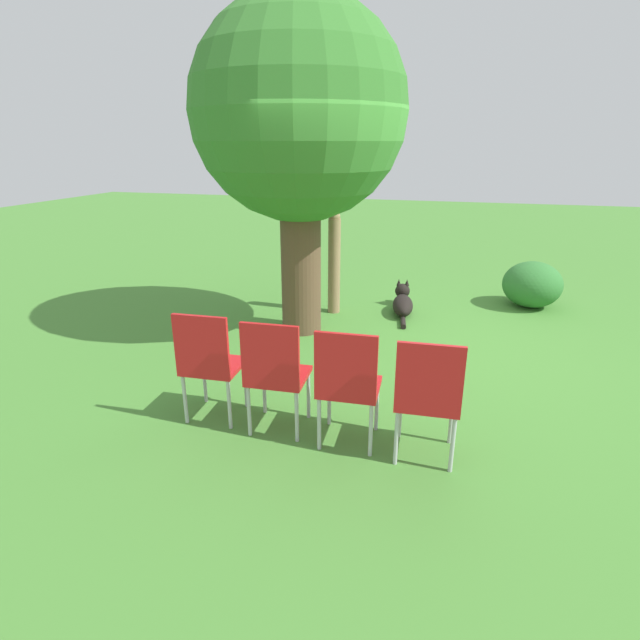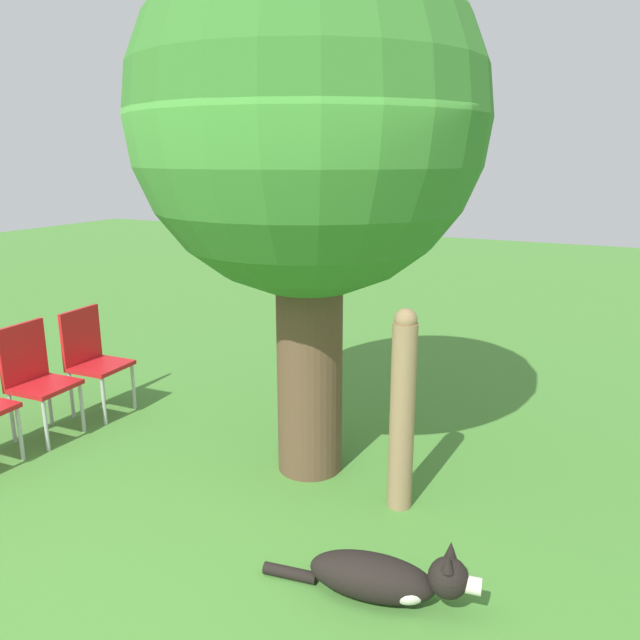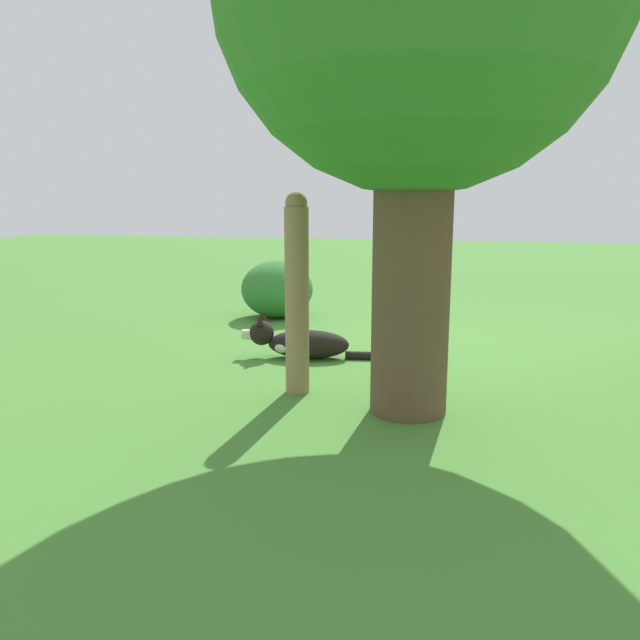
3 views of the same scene
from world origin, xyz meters
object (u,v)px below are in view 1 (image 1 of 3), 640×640
red_chair_3 (209,360)px  red_chair_2 (275,370)px  red_chair_1 (348,381)px  fence_post (334,262)px  red_chair_0 (428,393)px  dog (403,303)px  oak_tree (299,116)px

red_chair_3 → red_chair_2: bearing=-96.1°
red_chair_1 → red_chair_2: same height
fence_post → red_chair_2: fence_post is taller
red_chair_0 → red_chair_2: size_ratio=1.00×
fence_post → red_chair_0: (-3.07, -1.42, -0.14)m
red_chair_2 → dog: bearing=-13.2°
red_chair_2 → red_chair_3: bearing=83.9°
oak_tree → red_chair_0: size_ratio=3.85×
fence_post → red_chair_3: 2.98m
dog → red_chair_2: 3.31m
red_chair_0 → red_chair_2: same height
dog → red_chair_1: size_ratio=1.23×
fence_post → red_chair_1: (-3.03, -0.85, -0.14)m
red_chair_0 → red_chair_2: (0.07, 1.14, 0.00)m
red_chair_3 → red_chair_1: bearing=-96.1°
dog → fence_post: 1.07m
red_chair_0 → red_chair_3: same height
red_chair_1 → red_chair_2: 0.57m
red_chair_0 → red_chair_2: 1.14m
oak_tree → dog: 2.73m
dog → oak_tree: bearing=124.5°
oak_tree → fence_post: size_ratio=2.70×
red_chair_0 → red_chair_1: (0.04, 0.57, 0.00)m
red_chair_0 → red_chair_1: same height
red_chair_1 → red_chair_3: size_ratio=1.00×
dog → red_chair_1: 3.29m
red_chair_0 → red_chair_3: (0.11, 1.71, 0.00)m
oak_tree → red_chair_0: oak_tree is taller
red_chair_1 → red_chair_2: bearing=83.9°
red_chair_1 → red_chair_2: (0.04, 0.57, 0.00)m
oak_tree → red_chair_0: (-2.30, -1.63, -1.88)m
fence_post → red_chair_3: size_ratio=1.42×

